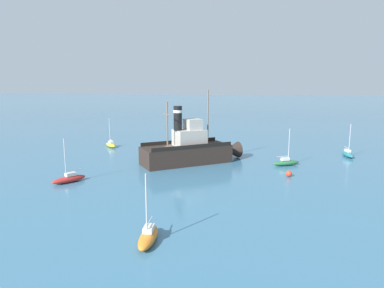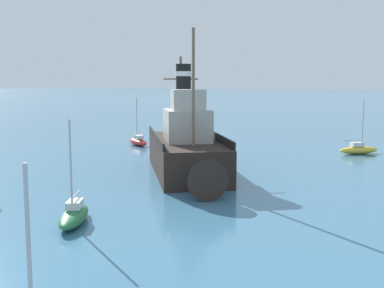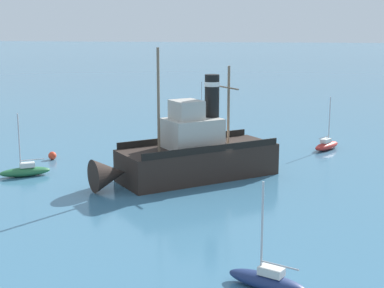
{
  "view_description": "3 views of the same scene",
  "coord_description": "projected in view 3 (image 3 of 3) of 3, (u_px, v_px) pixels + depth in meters",
  "views": [
    {
      "loc": [
        44.08,
        11.83,
        10.64
      ],
      "look_at": [
        2.24,
        2.78,
        3.11
      ],
      "focal_mm": 32.0,
      "sensor_mm": 36.0,
      "label": 1
    },
    {
      "loc": [
        -17.0,
        30.99,
        6.63
      ],
      "look_at": [
        0.08,
        0.24,
        1.96
      ],
      "focal_mm": 45.0,
      "sensor_mm": 36.0,
      "label": 2
    },
    {
      "loc": [
        -43.12,
        -4.39,
        11.68
      ],
      "look_at": [
        1.14,
        2.12,
        2.34
      ],
      "focal_mm": 55.0,
      "sensor_mm": 36.0,
      "label": 3
    }
  ],
  "objects": [
    {
      "name": "sailboat_navy",
      "position": [
        267.0,
        280.0,
        26.1
      ],
      "size": [
        2.62,
        3.91,
        4.9
      ],
      "color": "navy",
      "rests_on": "ground"
    },
    {
      "name": "sailboat_green",
      "position": [
        25.0,
        171.0,
        45.16
      ],
      "size": [
        2.86,
        3.84,
        4.9
      ],
      "color": "#286B3D",
      "rests_on": "ground"
    },
    {
      "name": "old_tugboat",
      "position": [
        191.0,
        155.0,
        44.2
      ],
      "size": [
        11.54,
        13.42,
        9.9
      ],
      "color": "#2D231E",
      "rests_on": "ground"
    },
    {
      "name": "sailboat_red",
      "position": [
        327.0,
        145.0,
        54.56
      ],
      "size": [
        3.79,
        2.98,
        4.9
      ],
      "color": "#B22823",
      "rests_on": "ground"
    },
    {
      "name": "sailboat_orange",
      "position": [
        201.0,
        121.0,
        67.92
      ],
      "size": [
        3.9,
        1.55,
        4.9
      ],
      "color": "orange",
      "rests_on": "ground"
    },
    {
      "name": "mooring_buoy",
      "position": [
        52.0,
        156.0,
        50.62
      ],
      "size": [
        0.7,
        0.7,
        0.7
      ],
      "primitive_type": "sphere",
      "color": "red",
      "rests_on": "ground"
    },
    {
      "name": "ground_plane",
      "position": [
        217.0,
        178.0,
        44.77
      ],
      "size": [
        600.0,
        600.0,
        0.0
      ],
      "primitive_type": "plane",
      "color": "teal"
    }
  ]
}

